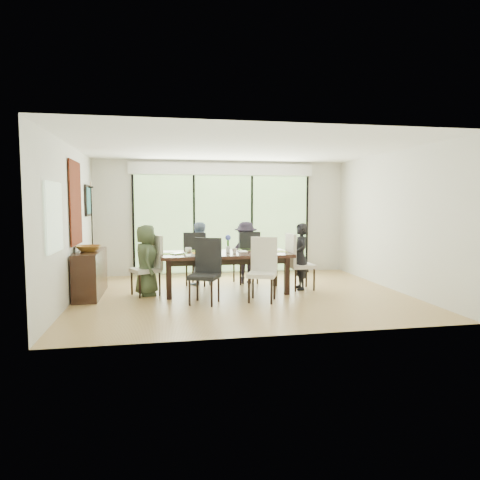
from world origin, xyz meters
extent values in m
cube|color=olive|center=(0.00, 0.00, -0.01)|extent=(6.00, 5.00, 0.01)
cube|color=white|center=(0.00, 0.00, 2.71)|extent=(6.00, 5.00, 0.01)
cube|color=beige|center=(0.00, 2.51, 1.35)|extent=(6.00, 0.02, 2.70)
cube|color=silver|center=(0.00, -2.51, 1.35)|extent=(6.00, 0.02, 2.70)
cube|color=white|center=(-3.01, 0.00, 1.35)|extent=(0.02, 5.00, 2.70)
cube|color=beige|center=(3.01, 0.00, 1.35)|extent=(0.02, 5.00, 2.70)
cube|color=#598C3F|center=(0.00, 2.47, 1.20)|extent=(4.20, 0.02, 2.30)
cube|color=white|center=(0.00, 2.46, 2.50)|extent=(4.40, 0.06, 0.28)
cube|color=black|center=(-2.10, 2.46, 1.20)|extent=(0.05, 0.04, 2.30)
cube|color=black|center=(-0.70, 2.46, 1.20)|extent=(0.05, 0.04, 2.30)
cube|color=black|center=(0.70, 2.46, 1.20)|extent=(0.05, 0.04, 2.30)
cube|color=black|center=(2.10, 2.46, 1.20)|extent=(0.05, 0.04, 2.30)
cube|color=#8CAD7F|center=(-2.97, -1.20, 1.50)|extent=(0.02, 0.90, 1.00)
cube|color=#4F2F22|center=(0.00, 3.40, -0.05)|extent=(6.00, 1.80, 0.10)
cube|color=#553324|center=(0.00, 4.20, 0.55)|extent=(6.00, 0.08, 0.06)
sphere|color=#14380F|center=(-1.80, 5.20, 1.44)|extent=(3.20, 3.20, 3.20)
sphere|color=#14380F|center=(0.40, 5.80, 1.80)|extent=(4.00, 4.00, 4.00)
sphere|color=#14380F|center=(2.20, 5.00, 1.26)|extent=(2.80, 2.80, 2.80)
sphere|color=#14380F|center=(-0.60, 6.50, 1.62)|extent=(3.60, 3.60, 3.60)
cube|color=black|center=(-0.27, 0.29, 0.73)|extent=(2.43, 1.11, 0.06)
cube|color=black|center=(-0.27, 0.29, 0.64)|extent=(2.23, 0.91, 0.10)
cube|color=black|center=(-1.35, -0.14, 0.35)|extent=(0.09, 0.09, 0.70)
cube|color=black|center=(0.81, -0.14, 0.35)|extent=(0.09, 0.09, 0.70)
cube|color=black|center=(-1.35, 0.72, 0.35)|extent=(0.09, 0.09, 0.70)
cube|color=black|center=(0.81, 0.72, 0.35)|extent=(0.09, 0.09, 0.70)
imported|color=#3F4D33|center=(-1.75, 0.29, 0.65)|extent=(0.44, 0.64, 1.31)
imported|color=black|center=(1.21, 0.29, 0.65)|extent=(0.39, 0.62, 1.31)
imported|color=#7F96B7|center=(-0.72, 1.12, 0.65)|extent=(0.66, 0.48, 1.31)
imported|color=black|center=(0.28, 1.12, 0.65)|extent=(0.61, 0.39, 1.31)
cube|color=#79A139|center=(-1.22, 0.29, 0.76)|extent=(0.45, 0.32, 0.01)
cube|color=#9AB641|center=(0.68, 0.29, 0.76)|extent=(0.45, 0.32, 0.01)
cube|color=#7DA23A|center=(-0.72, 0.69, 0.76)|extent=(0.45, 0.32, 0.01)
cube|color=#79B340|center=(0.28, 0.69, 0.76)|extent=(0.45, 0.32, 0.01)
cube|color=white|center=(-0.82, -0.01, 0.76)|extent=(0.45, 0.32, 0.01)
cube|color=black|center=(-0.62, 0.64, 0.77)|extent=(0.26, 0.18, 0.01)
cube|color=black|center=(0.23, 0.64, 0.77)|extent=(0.24, 0.17, 0.01)
cube|color=white|center=(0.43, 0.24, 0.76)|extent=(0.30, 0.22, 0.00)
cube|color=white|center=(-0.82, -0.01, 0.78)|extent=(0.26, 0.26, 0.02)
cube|color=orange|center=(-0.82, -0.01, 0.80)|extent=(0.20, 0.20, 0.01)
cylinder|color=silver|center=(-0.22, 0.34, 0.82)|extent=(0.08, 0.08, 0.12)
cylinder|color=#337226|center=(-0.22, 0.34, 0.94)|extent=(0.04, 0.04, 0.16)
sphere|color=#515ECC|center=(-0.22, 0.34, 1.04)|extent=(0.11, 0.11, 0.11)
imported|color=silver|center=(-1.12, 0.19, 0.77)|extent=(0.39, 0.39, 0.03)
imported|color=white|center=(-0.97, 0.44, 0.81)|extent=(0.14, 0.14, 0.10)
imported|color=white|center=(-0.12, 0.19, 0.81)|extent=(0.14, 0.14, 0.09)
imported|color=white|center=(0.53, 0.39, 0.81)|extent=(0.13, 0.13, 0.10)
imported|color=white|center=(-0.02, 0.34, 0.77)|extent=(0.17, 0.23, 0.02)
cube|color=black|center=(-2.76, 0.44, 0.41)|extent=(0.41, 1.47, 0.83)
imported|color=brown|center=(-2.76, 0.34, 0.88)|extent=(0.44, 0.44, 0.11)
cylinder|color=black|center=(-2.76, 0.79, 0.85)|extent=(0.09, 0.09, 0.04)
cylinder|color=black|center=(-2.76, 0.79, 1.43)|extent=(0.02, 0.02, 1.15)
cylinder|color=black|center=(-2.76, 0.79, 2.00)|extent=(0.09, 0.09, 0.03)
cylinder|color=silver|center=(-2.76, 0.79, 2.05)|extent=(0.03, 0.03, 0.09)
cube|color=maroon|center=(-2.97, 0.40, 1.70)|extent=(0.02, 1.00, 1.50)
cube|color=black|center=(-2.97, 1.70, 1.75)|extent=(0.03, 0.55, 0.65)
cube|color=#1B5156|center=(-2.95, 1.70, 1.75)|extent=(0.01, 0.45, 0.55)
camera|label=1|loc=(-1.46, -7.69, 1.71)|focal=32.00mm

